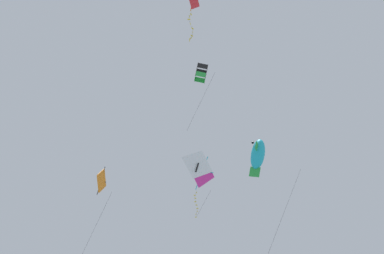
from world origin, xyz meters
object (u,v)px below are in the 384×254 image
kite_fish_highest (258,154)px  kite_diamond_near_right (202,173)px  kite_diamond_near_left (193,0)px  kite_box_mid_left (201,73)px  kite_delta_low_drifter (197,165)px  kite_diamond_upper_right (101,181)px

kite_fish_highest → kite_diamond_near_right: bearing=33.3°
kite_diamond_near_left → kite_diamond_near_right: 16.91m
kite_fish_highest → kite_box_mid_left: 8.69m
kite_delta_low_drifter → kite_box_mid_left: size_ratio=0.37×
kite_diamond_upper_right → kite_diamond_near_left: bearing=-142.1°
kite_diamond_near_left → kite_diamond_upper_right: bearing=55.7°
kite_diamond_upper_right → kite_box_mid_left: kite_box_mid_left is taller
kite_delta_low_drifter → kite_diamond_upper_right: kite_delta_low_drifter is taller
kite_diamond_near_right → kite_diamond_upper_right: bearing=174.3°
kite_diamond_near_right → kite_delta_low_drifter: size_ratio=2.41×
kite_diamond_near_left → kite_diamond_near_right: size_ratio=0.76×
kite_diamond_near_right → kite_delta_low_drifter: (6.69, 4.76, -3.05)m
kite_diamond_near_right → kite_delta_low_drifter: 8.76m
kite_diamond_near_right → kite_box_mid_left: size_ratio=0.90×
kite_diamond_upper_right → kite_fish_highest: bearing=-102.4°
kite_delta_low_drifter → kite_box_mid_left: bearing=-29.2°
kite_diamond_near_left → kite_box_mid_left: 8.41m
kite_diamond_near_right → kite_diamond_upper_right: (10.09, -0.62, -3.88)m
kite_delta_low_drifter → kite_box_mid_left: (-0.30, 0.19, 7.32)m
kite_diamond_near_left → kite_delta_low_drifter: kite_diamond_near_left is taller
kite_diamond_upper_right → kite_box_mid_left: size_ratio=1.11×
kite_fish_highest → kite_diamond_upper_right: 10.53m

